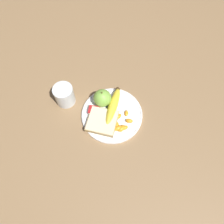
# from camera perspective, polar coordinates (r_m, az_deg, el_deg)

# --- Properties ---
(ground_plane) EXTENTS (3.00, 3.00, 0.00)m
(ground_plane) POSITION_cam_1_polar(r_m,az_deg,el_deg) (0.91, 0.00, -0.90)
(ground_plane) COLOR olive
(plate) EXTENTS (0.25, 0.25, 0.01)m
(plate) POSITION_cam_1_polar(r_m,az_deg,el_deg) (0.90, 0.00, -0.68)
(plate) COLOR white
(plate) RESTS_ON ground_plane
(juice_glass) EXTENTS (0.08, 0.08, 0.09)m
(juice_glass) POSITION_cam_1_polar(r_m,az_deg,el_deg) (0.93, -12.29, 4.26)
(juice_glass) COLOR silver
(juice_glass) RESTS_ON ground_plane
(apple) EXTENTS (0.07, 0.07, 0.08)m
(apple) POSITION_cam_1_polar(r_m,az_deg,el_deg) (0.89, -2.53, 3.65)
(apple) COLOR #84BC47
(apple) RESTS_ON plate
(banana) EXTENTS (0.06, 0.18, 0.04)m
(banana) POSITION_cam_1_polar(r_m,az_deg,el_deg) (0.89, 0.17, 1.77)
(banana) COLOR yellow
(banana) RESTS_ON plate
(bread_slice) EXTENTS (0.13, 0.12, 0.02)m
(bread_slice) POSITION_cam_1_polar(r_m,az_deg,el_deg) (0.87, -2.57, -2.45)
(bread_slice) COLOR tan
(bread_slice) RESTS_ON plate
(fork) EXTENTS (0.17, 0.09, 0.00)m
(fork) POSITION_cam_1_polar(r_m,az_deg,el_deg) (0.90, 0.14, -0.36)
(fork) COLOR silver
(fork) RESTS_ON plate
(jam_packet) EXTENTS (0.05, 0.04, 0.02)m
(jam_packet) POSITION_cam_1_polar(r_m,az_deg,el_deg) (0.89, -4.73, 0.22)
(jam_packet) COLOR silver
(jam_packet) RESTS_ON plate
(orange_segment_0) EXTENTS (0.02, 0.03, 0.02)m
(orange_segment_0) POSITION_cam_1_polar(r_m,az_deg,el_deg) (0.87, 1.27, -3.32)
(orange_segment_0) COLOR orange
(orange_segment_0) RESTS_ON plate
(orange_segment_1) EXTENTS (0.03, 0.04, 0.02)m
(orange_segment_1) POSITION_cam_1_polar(r_m,az_deg,el_deg) (0.86, 2.54, -4.28)
(orange_segment_1) COLOR orange
(orange_segment_1) RESTS_ON plate
(orange_segment_2) EXTENTS (0.03, 0.03, 0.02)m
(orange_segment_2) POSITION_cam_1_polar(r_m,az_deg,el_deg) (0.89, 1.10, -0.34)
(orange_segment_2) COLOR orange
(orange_segment_2) RESTS_ON plate
(orange_segment_3) EXTENTS (0.04, 0.04, 0.02)m
(orange_segment_3) POSITION_cam_1_polar(r_m,az_deg,el_deg) (0.86, 1.62, -4.23)
(orange_segment_3) COLOR orange
(orange_segment_3) RESTS_ON plate
(orange_segment_4) EXTENTS (0.03, 0.03, 0.02)m
(orange_segment_4) POSITION_cam_1_polar(r_m,az_deg,el_deg) (0.86, 3.31, -4.11)
(orange_segment_4) COLOR orange
(orange_segment_4) RESTS_ON plate
(orange_segment_5) EXTENTS (0.03, 0.02, 0.02)m
(orange_segment_5) POSITION_cam_1_polar(r_m,az_deg,el_deg) (0.88, 4.52, -2.31)
(orange_segment_5) COLOR orange
(orange_segment_5) RESTS_ON plate
(orange_segment_6) EXTENTS (0.02, 0.03, 0.01)m
(orange_segment_6) POSITION_cam_1_polar(r_m,az_deg,el_deg) (0.89, 3.80, -0.30)
(orange_segment_6) COLOR orange
(orange_segment_6) RESTS_ON plate
(orange_segment_7) EXTENTS (0.04, 0.04, 0.02)m
(orange_segment_7) POSITION_cam_1_polar(r_m,az_deg,el_deg) (0.88, 1.55, -1.19)
(orange_segment_7) COLOR orange
(orange_segment_7) RESTS_ON plate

